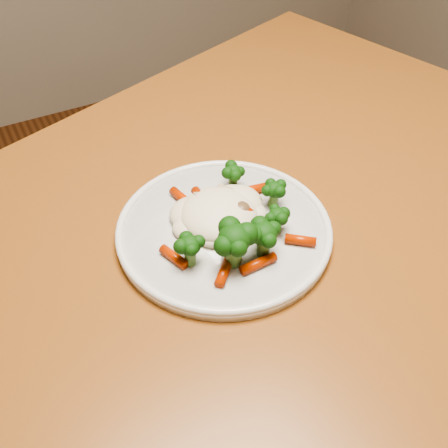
# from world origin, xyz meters

# --- Properties ---
(dining_table) EXTENTS (1.36, 1.12, 0.75)m
(dining_table) POSITION_xyz_m (0.03, -0.12, 0.65)
(dining_table) COLOR #935422
(dining_table) RESTS_ON ground
(plate) EXTENTS (0.27, 0.27, 0.01)m
(plate) POSITION_xyz_m (0.03, -0.10, 0.76)
(plate) COLOR white
(plate) RESTS_ON dining_table
(meal) EXTENTS (0.18, 0.18, 0.05)m
(meal) POSITION_xyz_m (0.03, -0.11, 0.78)
(meal) COLOR #F3E4C2
(meal) RESTS_ON plate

